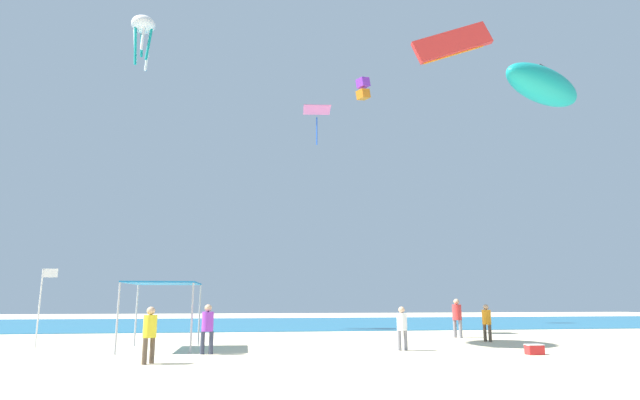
{
  "coord_description": "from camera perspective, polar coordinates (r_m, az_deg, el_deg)",
  "views": [
    {
      "loc": [
        -2.7,
        -16.59,
        1.87
      ],
      "look_at": [
        0.77,
        6.76,
        6.51
      ],
      "focal_mm": 28.45,
      "sensor_mm": 36.0,
      "label": 1
    }
  ],
  "objects": [
    {
      "name": "person_rightmost",
      "position": [
        26.86,
        15.15,
        -12.36
      ],
      "size": [
        0.45,
        0.47,
        1.9
      ],
      "rotation": [
        0.0,
        0.0,
        5.22
      ],
      "color": "slate",
      "rests_on": "ground"
    },
    {
      "name": "person_near_tent",
      "position": [
        18.71,
        -12.53,
        -13.54
      ],
      "size": [
        0.45,
        0.4,
        1.7
      ],
      "rotation": [
        0.0,
        0.0,
        6.11
      ],
      "color": "#33384C",
      "rests_on": "ground"
    },
    {
      "name": "person_far_shore",
      "position": [
        19.89,
        9.21,
        -13.66
      ],
      "size": [
        0.41,
        0.38,
        1.61
      ],
      "rotation": [
        0.0,
        0.0,
        0.35
      ],
      "color": "slate",
      "rests_on": "ground"
    },
    {
      "name": "kite_inflatable_teal",
      "position": [
        28.54,
        23.79,
        11.72
      ],
      "size": [
        6.18,
        4.6,
        2.33
      ],
      "rotation": [
        0.0,
        0.0,
        3.64
      ],
      "color": "teal"
    },
    {
      "name": "kite_diamond_pink",
      "position": [
        31.02,
        -0.36,
        9.9
      ],
      "size": [
        1.78,
        1.78,
        2.23
      ],
      "rotation": [
        0.0,
        0.0,
        3.05
      ],
      "color": "pink"
    },
    {
      "name": "person_leftmost",
      "position": [
        16.4,
        -18.6,
        -13.7
      ],
      "size": [
        0.39,
        0.39,
        1.66
      ],
      "rotation": [
        0.0,
        0.0,
        4.11
      ],
      "color": "brown",
      "rests_on": "ground"
    },
    {
      "name": "kite_parafoil_red",
      "position": [
        36.22,
        14.65,
        16.69
      ],
      "size": [
        5.57,
        0.72,
        3.38
      ],
      "rotation": [
        0.0,
        0.0,
        3.12
      ],
      "color": "red"
    },
    {
      "name": "banner_flag",
      "position": [
        23.6,
        -28.78,
        -9.7
      ],
      "size": [
        0.61,
        0.06,
        3.1
      ],
      "color": "silver",
      "rests_on": "ground"
    },
    {
      "name": "ocean_strip",
      "position": [
        41.9,
        -4.88,
        -13.62
      ],
      "size": [
        110.0,
        22.32,
        0.03
      ],
      "primitive_type": "cube",
      "color": "#1E6B93",
      "rests_on": "ground"
    },
    {
      "name": "cooler_box",
      "position": [
        19.69,
        22.97,
        -15.21
      ],
      "size": [
        0.57,
        0.37,
        0.35
      ],
      "color": "red",
      "rests_on": "ground"
    },
    {
      "name": "kite_octopus_white",
      "position": [
        39.6,
        -19.26,
        17.87
      ],
      "size": [
        1.99,
        1.99,
        3.85
      ],
      "rotation": [
        0.0,
        0.0,
        4.97
      ],
      "color": "white"
    },
    {
      "name": "person_central",
      "position": [
        24.84,
        18.23,
        -12.66
      ],
      "size": [
        0.39,
        0.42,
        1.66
      ],
      "rotation": [
        0.0,
        0.0,
        5.08
      ],
      "color": "brown",
      "rests_on": "ground"
    },
    {
      "name": "ground",
      "position": [
        16.91,
        0.83,
        -17.64
      ],
      "size": [
        110.0,
        110.0,
        0.1
      ],
      "primitive_type": "cube",
      "color": "beige"
    },
    {
      "name": "canopy_tent",
      "position": [
        20.86,
        -17.16,
        -9.22
      ],
      "size": [
        2.61,
        3.26,
        2.53
      ],
      "color": "#B2B2B7",
      "rests_on": "ground"
    },
    {
      "name": "kite_box_purple",
      "position": [
        44.64,
        4.87,
        12.37
      ],
      "size": [
        1.28,
        1.22,
        1.97
      ],
      "rotation": [
        0.0,
        0.0,
        5.19
      ],
      "color": "purple"
    }
  ]
}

